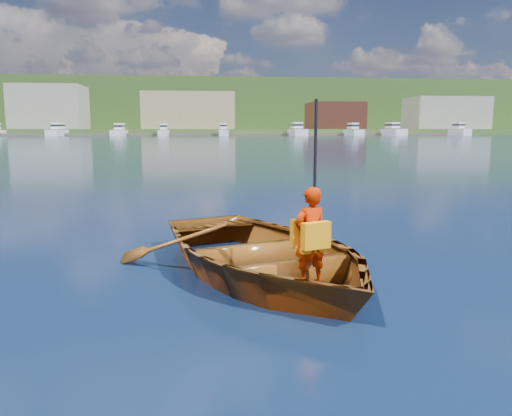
% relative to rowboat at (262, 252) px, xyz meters
% --- Properties ---
extents(ground, '(600.00, 600.00, 0.00)m').
position_rel_rowboat_xyz_m(ground, '(-0.88, 0.15, -0.30)').
color(ground, '#0E1E46').
rests_on(ground, ground).
extents(rowboat, '(4.43, 5.15, 0.90)m').
position_rel_rowboat_xyz_m(rowboat, '(0.00, 0.00, 0.00)').
color(rowboat, brown).
rests_on(rowboat, ground).
extents(child_paddler, '(0.48, 0.44, 2.11)m').
position_rel_rowboat_xyz_m(child_paddler, '(0.46, -0.79, 0.38)').
color(child_paddler, '#C12300').
rests_on(child_paddler, ground).
extents(shoreline, '(400.00, 140.00, 22.00)m').
position_rel_rowboat_xyz_m(shoreline, '(-0.88, 236.76, 10.02)').
color(shoreline, '#3C5D28').
rests_on(shoreline, ground).
extents(dock, '(160.01, 11.45, 0.80)m').
position_rel_rowboat_xyz_m(dock, '(3.29, 148.15, 0.10)').
color(dock, brown).
rests_on(dock, ground).
extents(waterfront_buildings, '(202.00, 16.00, 14.00)m').
position_rel_rowboat_xyz_m(waterfront_buildings, '(-8.62, 165.15, 7.44)').
color(waterfront_buildings, maroon).
rests_on(waterfront_buildings, ground).
extents(marina_yachts, '(142.32, 13.78, 4.32)m').
position_rel_rowboat_xyz_m(marina_yachts, '(7.97, 143.47, 1.10)').
color(marina_yachts, white).
rests_on(marina_yachts, ground).
extents(hillside_trees, '(235.91, 64.32, 21.45)m').
position_rel_rowboat_xyz_m(hillside_trees, '(7.01, 226.50, 15.30)').
color(hillside_trees, '#382314').
rests_on(hillside_trees, ground).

